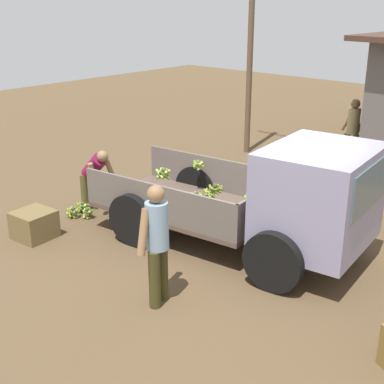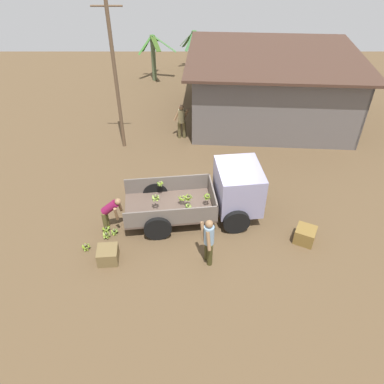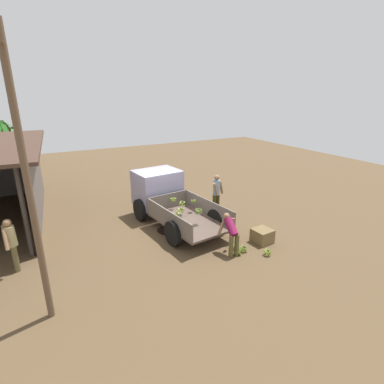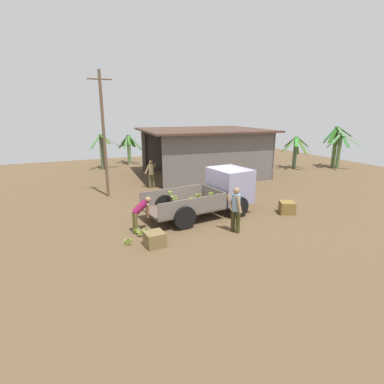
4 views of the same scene
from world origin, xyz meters
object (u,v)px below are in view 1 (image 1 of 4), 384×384
(utility_pole, at_px, (251,26))
(wooden_crate_0, at_px, (34,225))
(person_foreground_visitor, at_px, (157,240))
(banana_bunch_on_ground_1, at_px, (32,211))
(banana_bunch_on_ground_2, at_px, (73,211))
(person_bystander_near_shed, at_px, (353,129))
(banana_bunch_on_ground_0, at_px, (88,212))
(banana_bunch_on_ground_3, at_px, (83,206))
(cargo_truck, at_px, (287,200))
(person_worker_loading, at_px, (94,175))

(utility_pole, bearing_deg, wooden_crate_0, -85.95)
(utility_pole, relative_size, person_foreground_visitor, 3.69)
(banana_bunch_on_ground_1, relative_size, banana_bunch_on_ground_2, 1.12)
(person_bystander_near_shed, relative_size, banana_bunch_on_ground_0, 6.53)
(utility_pole, distance_m, banana_bunch_on_ground_3, 6.46)
(cargo_truck, distance_m, banana_bunch_on_ground_3, 4.22)
(banana_bunch_on_ground_3, bearing_deg, person_worker_loading, 38.88)
(banana_bunch_on_ground_1, xyz_separation_m, banana_bunch_on_ground_2, (0.57, 0.54, -0.01))
(person_bystander_near_shed, bearing_deg, wooden_crate_0, 158.32)
(banana_bunch_on_ground_2, bearing_deg, banana_bunch_on_ground_3, 103.38)
(person_bystander_near_shed, height_order, banana_bunch_on_ground_3, person_bystander_near_shed)
(cargo_truck, bearing_deg, utility_pole, 124.96)
(person_worker_loading, relative_size, banana_bunch_on_ground_0, 5.22)
(cargo_truck, relative_size, person_foreground_visitor, 2.81)
(person_worker_loading, height_order, banana_bunch_on_ground_2, person_worker_loading)
(banana_bunch_on_ground_1, xyz_separation_m, wooden_crate_0, (0.81, -0.45, 0.11))
(banana_bunch_on_ground_2, xyz_separation_m, banana_bunch_on_ground_3, (-0.07, 0.29, 0.00))
(wooden_crate_0, bearing_deg, cargo_truck, 30.71)
(person_foreground_visitor, height_order, banana_bunch_on_ground_0, person_foreground_visitor)
(cargo_truck, relative_size, banana_bunch_on_ground_0, 19.14)
(utility_pole, height_order, banana_bunch_on_ground_0, utility_pole)
(banana_bunch_on_ground_3, bearing_deg, person_bystander_near_shed, 69.10)
(banana_bunch_on_ground_2, distance_m, wooden_crate_0, 1.03)
(person_worker_loading, xyz_separation_m, banana_bunch_on_ground_0, (0.10, -0.29, -0.65))
(person_worker_loading, relative_size, banana_bunch_on_ground_1, 4.44)
(banana_bunch_on_ground_0, relative_size, banana_bunch_on_ground_3, 0.89)
(wooden_crate_0, bearing_deg, banana_bunch_on_ground_2, 103.46)
(cargo_truck, xyz_separation_m, banana_bunch_on_ground_1, (-4.52, -1.75, -0.89))
(person_bystander_near_shed, height_order, banana_bunch_on_ground_2, person_bystander_near_shed)
(person_bystander_near_shed, relative_size, banana_bunch_on_ground_1, 5.56)
(cargo_truck, height_order, banana_bunch_on_ground_0, cargo_truck)
(person_worker_loading, height_order, banana_bunch_on_ground_3, person_worker_loading)
(cargo_truck, relative_size, banana_bunch_on_ground_3, 17.05)
(person_worker_loading, bearing_deg, banana_bunch_on_ground_0, -66.71)
(utility_pole, distance_m, person_worker_loading, 6.03)
(person_foreground_visitor, height_order, banana_bunch_on_ground_2, person_foreground_visitor)
(person_foreground_visitor, bearing_deg, banana_bunch_on_ground_3, -40.50)
(person_worker_loading, xyz_separation_m, banana_bunch_on_ground_1, (-0.70, -0.99, -0.64))
(person_foreground_visitor, distance_m, banana_bunch_on_ground_0, 3.45)
(person_bystander_near_shed, xyz_separation_m, wooden_crate_0, (-2.14, -7.69, -0.67))
(banana_bunch_on_ground_0, relative_size, banana_bunch_on_ground_2, 0.95)
(wooden_crate_0, bearing_deg, person_foreground_visitor, -0.92)
(cargo_truck, distance_m, person_foreground_visitor, 2.33)
(person_worker_loading, bearing_deg, banana_bunch_on_ground_2, -102.26)
(person_foreground_visitor, distance_m, banana_bunch_on_ground_1, 4.04)
(cargo_truck, height_order, banana_bunch_on_ground_1, cargo_truck)
(banana_bunch_on_ground_1, relative_size, banana_bunch_on_ground_3, 1.05)
(cargo_truck, xyz_separation_m, banana_bunch_on_ground_3, (-4.02, -0.92, -0.90))
(banana_bunch_on_ground_1, bearing_deg, banana_bunch_on_ground_0, 41.13)
(cargo_truck, height_order, person_bystander_near_shed, cargo_truck)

